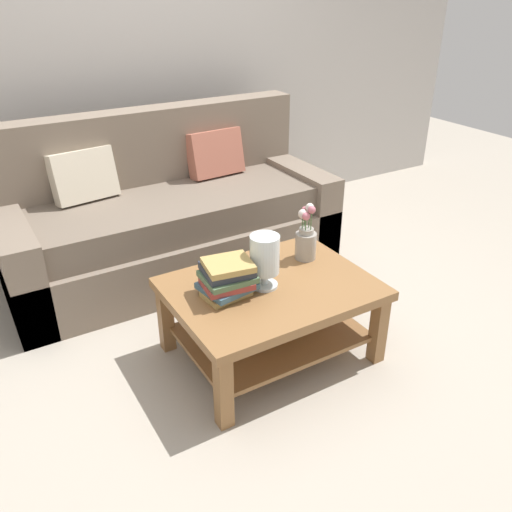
{
  "coord_description": "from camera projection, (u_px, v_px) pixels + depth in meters",
  "views": [
    {
      "loc": [
        -1.3,
        -2.33,
        1.84
      ],
      "look_at": [
        -0.02,
        -0.2,
        0.54
      ],
      "focal_mm": 37.41,
      "sensor_mm": 36.0,
      "label": 1
    }
  ],
  "objects": [
    {
      "name": "ground_plane",
      "position": [
        242.0,
        321.0,
        3.21
      ],
      "size": [
        10.0,
        10.0,
        0.0
      ],
      "primitive_type": "plane",
      "color": "#ADA393"
    },
    {
      "name": "coffee_table",
      "position": [
        271.0,
        304.0,
        2.79
      ],
      "size": [
        1.03,
        0.78,
        0.44
      ],
      "color": "olive",
      "rests_on": "ground"
    },
    {
      "name": "flower_pitcher",
      "position": [
        306.0,
        239.0,
        2.95
      ],
      "size": [
        0.12,
        0.12,
        0.32
      ],
      "color": "#9E998E",
      "rests_on": "coffee_table"
    },
    {
      "name": "glass_hurricane_vase",
      "position": [
        265.0,
        257.0,
        2.65
      ],
      "size": [
        0.15,
        0.15,
        0.28
      ],
      "color": "silver",
      "rests_on": "coffee_table"
    },
    {
      "name": "back_wall",
      "position": [
        127.0,
        54.0,
        3.84
      ],
      "size": [
        6.4,
        0.12,
        2.7
      ],
      "primitive_type": "cube",
      "color": "#BCB7B2",
      "rests_on": "ground"
    },
    {
      "name": "book_stack_main",
      "position": [
        227.0,
        278.0,
        2.61
      ],
      "size": [
        0.28,
        0.26,
        0.19
      ],
      "color": "tan",
      "rests_on": "coffee_table"
    },
    {
      "name": "couch",
      "position": [
        169.0,
        218.0,
        3.67
      ],
      "size": [
        2.21,
        0.9,
        1.06
      ],
      "color": "#7A6B5B",
      "rests_on": "ground"
    }
  ]
}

